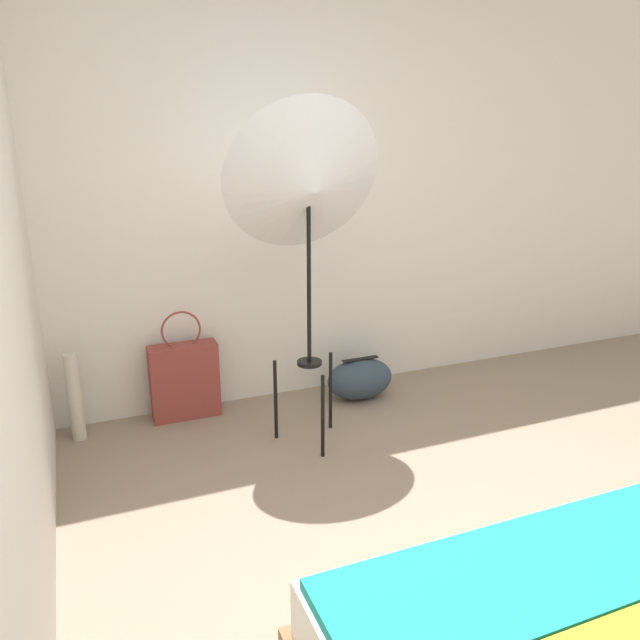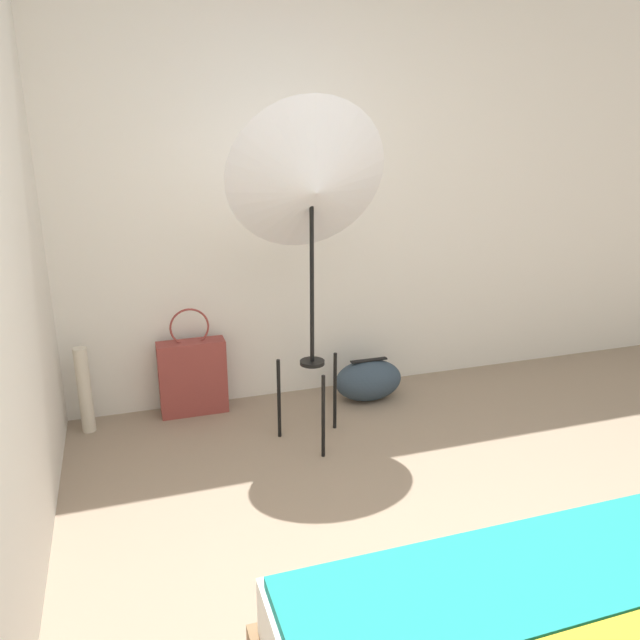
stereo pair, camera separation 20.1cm
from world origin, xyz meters
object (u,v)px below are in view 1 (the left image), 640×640
Objects in this scene: tote_bag at (185,380)px; paper_roll at (75,397)px; duffel_bag at (360,379)px; photo_umbrella at (308,186)px.

paper_roll is (-0.61, -0.05, 0.02)m from tote_bag.
tote_bag is at bearing 171.80° from duffel_bag.
photo_umbrella is at bearing -141.24° from duffel_bag.
tote_bag is (-0.58, 0.55, -1.15)m from photo_umbrella.
tote_bag is 1.31× the size of paper_roll.
paper_roll reaches higher than duffel_bag.
duffel_bag is (0.49, 0.40, -1.25)m from photo_umbrella.
tote_bag reaches higher than duffel_bag.
duffel_bag is at bearing -3.39° from paper_roll.
paper_roll is (-1.67, 0.10, 0.12)m from duffel_bag.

